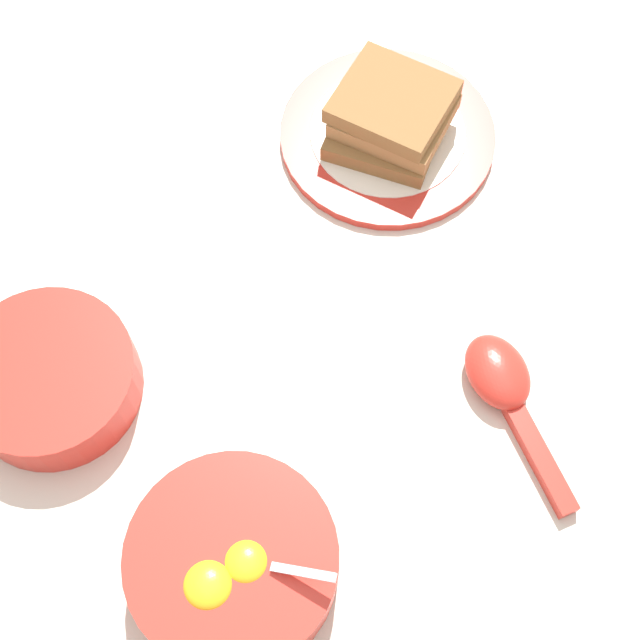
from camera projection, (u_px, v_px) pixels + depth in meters
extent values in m
plane|color=beige|center=(279.00, 342.00, 0.82)|extent=(3.00, 3.00, 0.00)
cylinder|color=red|center=(234.00, 563.00, 0.71)|extent=(0.17, 0.17, 0.05)
cylinder|color=white|center=(233.00, 561.00, 0.70)|extent=(0.14, 0.14, 0.02)
ellipsoid|color=yellow|center=(208.00, 586.00, 0.68)|extent=(0.04, 0.04, 0.02)
ellipsoid|color=yellow|center=(246.00, 562.00, 0.68)|extent=(0.04, 0.04, 0.02)
cylinder|color=black|center=(254.00, 556.00, 0.69)|extent=(0.03, 0.03, 0.00)
ellipsoid|color=silver|center=(253.00, 563.00, 0.68)|extent=(0.03, 0.02, 0.01)
cube|color=silver|center=(303.00, 572.00, 0.66)|extent=(0.04, 0.04, 0.03)
cylinder|color=red|center=(387.00, 136.00, 0.91)|extent=(0.22, 0.22, 0.01)
cylinder|color=white|center=(388.00, 132.00, 0.90)|extent=(0.16, 0.16, 0.00)
cube|color=brown|center=(386.00, 131.00, 0.89)|extent=(0.14, 0.14, 0.02)
cube|color=#9E7042|center=(394.00, 116.00, 0.88)|extent=(0.14, 0.14, 0.02)
cube|color=brown|center=(393.00, 101.00, 0.86)|extent=(0.14, 0.14, 0.02)
ellipsoid|color=red|center=(497.00, 372.00, 0.79)|extent=(0.06, 0.08, 0.03)
cube|color=red|center=(540.00, 458.00, 0.76)|extent=(0.03, 0.11, 0.01)
cylinder|color=red|center=(50.00, 379.00, 0.78)|extent=(0.15, 0.15, 0.05)
cylinder|color=white|center=(45.00, 372.00, 0.76)|extent=(0.13, 0.13, 0.01)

